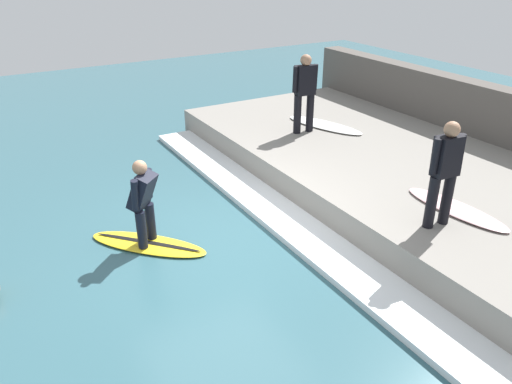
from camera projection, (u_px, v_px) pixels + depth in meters
name	position (u px, v px, depth m)	size (l,w,h in m)	color
ground_plane	(219.00, 242.00, 7.71)	(28.00, 28.00, 0.00)	#335B66
concrete_ledge	(402.00, 175.00, 9.33)	(4.40, 10.22, 0.55)	gray
back_wall	(492.00, 127.00, 10.22)	(0.50, 10.73, 1.61)	#544F49
wave_foam_crest	(286.00, 220.00, 8.25)	(0.79, 9.71, 0.10)	white
surfboard_riding	(148.00, 244.00, 7.61)	(1.68, 1.77, 0.07)	yellow
surfer_riding	(143.00, 199.00, 7.27)	(0.53, 0.53, 1.34)	black
surfer_waiting_near	(305.00, 90.00, 10.31)	(0.56, 0.31, 1.64)	black
surfboard_waiting_near	(325.00, 125.00, 11.04)	(1.10, 1.98, 0.06)	white
surfer_waiting_far	(445.00, 169.00, 6.73)	(0.52, 0.26, 1.53)	black
surfboard_waiting_far	(456.00, 209.00, 7.48)	(0.61, 1.75, 0.06)	beige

